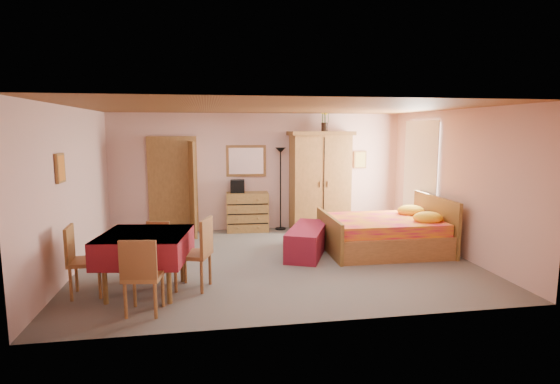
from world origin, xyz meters
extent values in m
plane|color=slate|center=(0.00, 0.00, 0.00)|extent=(6.50, 6.50, 0.00)
plane|color=brown|center=(0.00, 0.00, 2.60)|extent=(6.50, 6.50, 0.00)
cube|color=#D5A69A|center=(0.00, 2.50, 1.30)|extent=(6.50, 0.10, 2.60)
cube|color=#D5A69A|center=(0.00, -2.50, 1.30)|extent=(6.50, 0.10, 2.60)
cube|color=#D5A69A|center=(-3.25, 0.00, 1.30)|extent=(0.10, 5.00, 2.60)
cube|color=#D5A69A|center=(3.25, 0.00, 1.30)|extent=(0.10, 5.00, 2.60)
cube|color=#9E6B35|center=(-1.90, 2.47, 1.02)|extent=(1.06, 0.12, 2.15)
cube|color=white|center=(3.21, 1.20, 1.45)|extent=(0.08, 1.40, 1.95)
cube|color=orange|center=(-3.22, -0.60, 1.70)|extent=(0.04, 0.32, 0.42)
cube|color=#D8BF59|center=(2.35, 2.47, 1.55)|extent=(0.30, 0.04, 0.40)
cube|color=olive|center=(-0.30, 2.29, 0.43)|extent=(0.94, 0.50, 0.87)
cube|color=white|center=(-0.30, 2.50, 1.55)|extent=(0.89, 0.08, 0.70)
cube|color=black|center=(-0.51, 2.31, 1.01)|extent=(0.32, 0.25, 0.29)
cube|color=black|center=(0.45, 2.33, 0.92)|extent=(0.26, 0.26, 1.85)
cube|color=#A77138|center=(1.32, 2.20, 1.10)|extent=(1.42, 0.76, 2.20)
cube|color=yellow|center=(1.42, 2.22, 2.47)|extent=(0.22, 0.22, 0.53)
cube|color=#D9154D|center=(2.04, 0.30, 0.50)|extent=(2.19, 1.74, 1.00)
cube|color=maroon|center=(0.60, 0.30, 0.25)|extent=(1.10, 1.59, 0.50)
cube|color=maroon|center=(-2.02, -1.16, 0.42)|extent=(1.30, 1.30, 0.84)
cube|color=#A16736|center=(-1.96, -1.87, 0.48)|extent=(0.50, 0.50, 0.96)
cube|color=#905C31|center=(-1.98, -0.46, 0.41)|extent=(0.45, 0.45, 0.82)
cube|color=#AD6E3A|center=(-2.80, -1.15, 0.49)|extent=(0.47, 0.47, 0.97)
cube|color=brown|center=(-1.39, -1.12, 0.51)|extent=(0.58, 0.58, 1.02)
camera|label=1|loc=(-1.16, -7.21, 2.24)|focal=28.00mm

